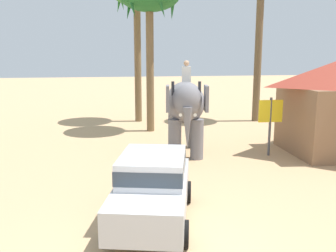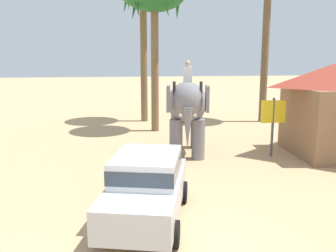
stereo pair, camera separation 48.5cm
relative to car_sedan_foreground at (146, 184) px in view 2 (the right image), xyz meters
name	(u,v)px [view 2 (the right image)]	position (x,y,z in m)	size (l,w,h in m)	color
car_sedan_foreground	(146,184)	(0.00, 0.00, 0.00)	(2.62, 4.39, 1.70)	#B7BABF
elephant_with_mahout	(187,107)	(2.09, 6.04, 1.06)	(2.12, 3.99, 3.88)	slate
signboard_yellow	(273,116)	(5.46, 5.32, 0.76)	(1.00, 0.10, 2.40)	#4C4C51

